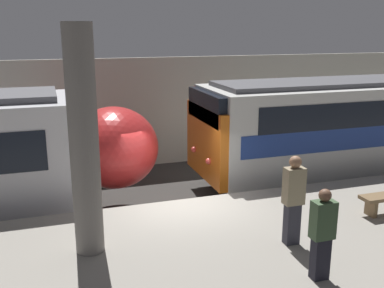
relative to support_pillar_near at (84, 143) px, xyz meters
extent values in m
plane|color=#33302D|center=(2.38, 1.93, -3.09)|extent=(120.00, 120.00, 0.00)
cube|color=gray|center=(2.38, -0.48, -2.59)|extent=(40.00, 4.82, 1.01)
cube|color=#B2AD9E|center=(2.38, 8.21, -1.08)|extent=(50.00, 0.15, 4.03)
cylinder|color=slate|center=(0.00, 0.00, 0.00)|extent=(0.52, 0.52, 4.17)
ellipsoid|color=red|center=(1.09, 4.10, -1.21)|extent=(2.42, 2.70, 2.23)
sphere|color=#F2EFCC|center=(2.04, 4.10, -1.61)|extent=(0.20, 0.20, 0.20)
cube|color=orange|center=(3.79, 4.10, -1.29)|extent=(0.25, 2.88, 2.13)
cube|color=black|center=(3.79, 4.10, -0.23)|extent=(0.25, 2.58, 0.85)
sphere|color=#EA4C42|center=(3.63, 3.44, -1.66)|extent=(0.18, 0.18, 0.18)
sphere|color=#EA4C42|center=(3.63, 4.76, -1.66)|extent=(0.18, 0.18, 0.18)
cube|color=black|center=(3.54, -2.18, -1.72)|extent=(0.28, 0.20, 0.74)
cube|color=#3D5638|center=(3.54, -2.18, -1.03)|extent=(0.38, 0.24, 0.64)
sphere|color=brown|center=(3.54, -2.18, -0.61)|extent=(0.21, 0.21, 0.21)
cube|color=#2D2D38|center=(3.74, -0.92, -1.68)|extent=(0.28, 0.20, 0.82)
cube|color=gray|center=(3.74, -0.92, -0.91)|extent=(0.38, 0.24, 0.71)
sphere|color=#9E7051|center=(3.74, -0.92, -0.43)|extent=(0.23, 0.23, 0.23)
cube|color=brown|center=(6.10, -0.31, -1.88)|extent=(0.10, 0.32, 0.41)
camera|label=1|loc=(-0.57, -7.90, 1.99)|focal=42.00mm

